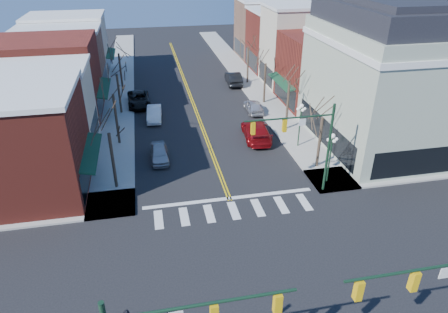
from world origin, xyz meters
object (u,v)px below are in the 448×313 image
lamppost_corner (331,150)px  car_left_near (159,153)px  car_right_mid (254,106)px  car_right_far (234,78)px  lamppost_midblock (300,118)px  car_left_far (139,99)px  car_left_mid (154,114)px  victorian_corner (394,75)px  car_right_near (256,131)px

lamppost_corner → car_left_near: lamppost_corner is taller
car_right_mid → car_right_far: bearing=-88.4°
car_right_mid → lamppost_midblock: bearing=102.5°
lamppost_corner → car_left_far: (-14.60, 20.74, -2.21)m
car_left_mid → car_right_mid: bearing=3.8°
victorian_corner → car_right_mid: 15.35m
victorian_corner → lamppost_corner: 10.89m
lamppost_midblock → car_right_near: bearing=142.9°
lamppost_corner → car_left_mid: (-13.00, 15.92, -2.25)m
car_left_near → car_right_near: size_ratio=0.68×
car_left_near → car_right_far: size_ratio=0.77×
car_right_near → car_right_far: car_right_near is taller
car_right_far → car_left_near: bearing=63.6°
car_left_near → lamppost_corner: bearing=-27.1°
lamppost_midblock → car_left_mid: size_ratio=1.00×
victorian_corner → car_left_far: bearing=147.2°
lamppost_corner → car_left_far: bearing=125.1°
lamppost_corner → car_left_far: 25.46m
car_left_far → car_right_near: (11.20, -11.67, 0.09)m
lamppost_corner → victorian_corner: bearing=35.9°
victorian_corner → car_right_far: bearing=116.4°
car_left_mid → car_right_near: size_ratio=0.74×
car_left_near → car_right_far: car_right_far is taller
lamppost_corner → car_left_near: bearing=153.4°
victorian_corner → lamppost_midblock: size_ratio=3.29×
lamppost_corner → car_left_mid: bearing=129.2°
car_right_mid → car_left_mid: bearing=1.6°
car_left_near → victorian_corner: bearing=-1.9°
car_right_near → car_right_mid: bearing=-97.9°
victorian_corner → car_left_near: bearing=178.6°
car_right_mid → car_right_near: bearing=78.5°
lamppost_corner → car_left_near: 14.72m
lamppost_midblock → car_left_mid: (-13.00, 9.42, -2.25)m
victorian_corner → lamppost_midblock: 9.10m
car_right_near → car_left_near: bearing=20.2°
lamppost_midblock → car_left_mid: lamppost_midblock is taller
lamppost_corner → car_right_far: bearing=93.9°
lamppost_midblock → lamppost_corner: bearing=-90.0°
car_right_mid → car_right_far: size_ratio=0.81×
car_right_mid → car_right_far: (0.00, 10.44, 0.13)m
lamppost_corner → car_right_near: size_ratio=0.74×
car_left_near → car_right_far: bearing=60.0°
victorian_corner → car_right_mid: size_ratio=3.41×
car_left_near → car_right_near: (9.60, 2.55, 0.17)m
lamppost_midblock → car_right_far: 20.05m
victorian_corner → car_left_far: size_ratio=2.62×
lamppost_midblock → car_right_near: lamppost_midblock is taller
car_left_far → victorian_corner: bearing=-35.0°
car_left_near → lamppost_midblock: bearing=-0.6°
victorian_corner → car_left_near: (-21.30, 0.52, -5.98)m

